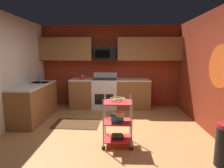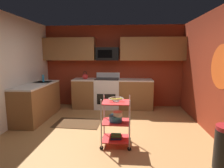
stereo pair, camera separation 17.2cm
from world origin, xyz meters
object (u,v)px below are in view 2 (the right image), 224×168
oven_range (107,93)px  dish_soap_bottle (43,78)px  kettle (85,76)px  book_stack (116,136)px  rolling_cart (116,122)px  fruit_bowl (116,99)px  microwave (107,54)px  mixing_bowl_large (116,118)px  mixing_bowl_small (118,114)px

oven_range → dish_soap_bottle: bearing=-156.3°
oven_range → kettle: kettle is taller
book_stack → rolling_cart: bearing=0.0°
rolling_cart → fruit_bowl: bearing=90.0°
microwave → kettle: (-0.70, -0.11, -0.70)m
rolling_cart → mixing_bowl_large: 0.07m
microwave → mixing_bowl_large: bearing=-81.0°
microwave → mixing_bowl_small: bearing=-80.2°
mixing_bowl_small → microwave: bearing=99.8°
fruit_bowl → dish_soap_bottle: 2.75m
oven_range → kettle: size_ratio=4.17×
oven_range → rolling_cart: size_ratio=1.20×
rolling_cart → dish_soap_bottle: size_ratio=4.57×
microwave → mixing_bowl_large: microwave is taller
kettle → book_stack: bearing=-65.7°
kettle → dish_soap_bottle: bearing=-143.7°
mixing_bowl_small → dish_soap_bottle: size_ratio=0.91×
mixing_bowl_large → mixing_bowl_small: 0.11m
microwave → kettle: size_ratio=2.65×
mixing_bowl_large → mixing_bowl_small: (0.04, -0.04, 0.10)m
dish_soap_bottle → rolling_cart: bearing=-38.8°
rolling_cart → mixing_bowl_large: rolling_cart is taller
rolling_cart → microwave: bearing=99.2°
dish_soap_bottle → kettle: bearing=36.3°
fruit_bowl → kettle: 2.72m
mixing_bowl_large → dish_soap_bottle: bearing=141.1°
oven_range → dish_soap_bottle: 1.96m
oven_range → book_stack: bearing=-80.4°
microwave → mixing_bowl_large: 2.87m
kettle → mixing_bowl_large: bearing=-65.8°
oven_range → fruit_bowl: (0.42, -2.48, 0.40)m
book_stack → dish_soap_bottle: 2.88m
book_stack → kettle: bearing=114.3°
oven_range → dish_soap_bottle: size_ratio=5.50×
rolling_cart → kettle: (-1.12, 2.48, 0.54)m
oven_range → microwave: 1.23m
rolling_cart → mixing_bowl_small: bearing=-49.7°
rolling_cart → dish_soap_bottle: (-2.14, 1.72, 0.57)m
microwave → book_stack: 3.04m
mixing_bowl_small → kettle: kettle is taller
microwave → mixing_bowl_small: 2.87m
oven_range → mixing_bowl_small: (0.45, -2.52, 0.14)m
microwave → kettle: 1.00m
book_stack → dish_soap_bottle: dish_soap_bottle is taller
mixing_bowl_large → book_stack: 0.36m
mixing_bowl_small → oven_range: bearing=100.1°
dish_soap_bottle → oven_range: bearing=23.7°
fruit_bowl → book_stack: 0.71m
rolling_cart → mixing_bowl_small: 0.17m
oven_range → mixing_bowl_small: 2.56m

